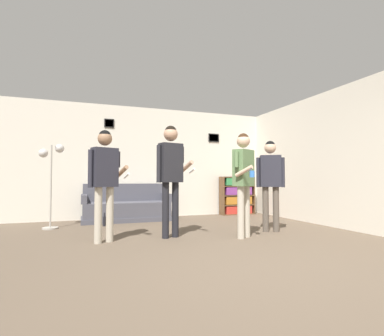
{
  "coord_description": "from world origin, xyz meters",
  "views": [
    {
      "loc": [
        -1.7,
        -2.6,
        0.93
      ],
      "look_at": [
        0.09,
        2.34,
        1.13
      ],
      "focal_mm": 28.0,
      "sensor_mm": 36.0,
      "label": 1
    }
  ],
  "objects_px": {
    "person_player_foreground_center": "(171,168)",
    "person_player_foreground_left": "(105,173)",
    "floor_lamp": "(51,168)",
    "bottle_on_floor": "(104,221)",
    "person_spectator_near_bookshelf": "(270,176)",
    "couch": "(126,208)",
    "person_watcher_holding_cup": "(244,173)",
    "drinking_cup": "(243,175)",
    "bookshelf": "(237,196)"
  },
  "relations": [
    {
      "from": "person_spectator_near_bookshelf",
      "to": "drinking_cup",
      "type": "height_order",
      "value": "person_spectator_near_bookshelf"
    },
    {
      "from": "couch",
      "to": "bottle_on_floor",
      "type": "distance_m",
      "value": 0.88
    },
    {
      "from": "bookshelf",
      "to": "person_spectator_near_bookshelf",
      "type": "bearing_deg",
      "value": -105.38
    },
    {
      "from": "couch",
      "to": "bookshelf",
      "type": "xyz_separation_m",
      "value": [
        2.93,
        0.2,
        0.22
      ]
    },
    {
      "from": "bottle_on_floor",
      "to": "drinking_cup",
      "type": "xyz_separation_m",
      "value": [
        3.63,
        0.89,
        0.95
      ]
    },
    {
      "from": "floor_lamp",
      "to": "person_spectator_near_bookshelf",
      "type": "relative_size",
      "value": 0.99
    },
    {
      "from": "floor_lamp",
      "to": "person_player_foreground_center",
      "type": "relative_size",
      "value": 0.89
    },
    {
      "from": "person_player_foreground_center",
      "to": "person_spectator_near_bookshelf",
      "type": "distance_m",
      "value": 1.84
    },
    {
      "from": "drinking_cup",
      "to": "bookshelf",
      "type": "bearing_deg",
      "value": 179.91
    },
    {
      "from": "floor_lamp",
      "to": "person_player_foreground_center",
      "type": "xyz_separation_m",
      "value": [
        1.89,
        -1.57,
        -0.02
      ]
    },
    {
      "from": "bottle_on_floor",
      "to": "drinking_cup",
      "type": "bearing_deg",
      "value": 13.69
    },
    {
      "from": "couch",
      "to": "person_watcher_holding_cup",
      "type": "distance_m",
      "value": 3.15
    },
    {
      "from": "floor_lamp",
      "to": "person_player_foreground_left",
      "type": "xyz_separation_m",
      "value": [
        0.87,
        -1.6,
        -0.12
      ]
    },
    {
      "from": "bookshelf",
      "to": "bottle_on_floor",
      "type": "bearing_deg",
      "value": -165.6
    },
    {
      "from": "person_watcher_holding_cup",
      "to": "bottle_on_floor",
      "type": "bearing_deg",
      "value": 135.51
    },
    {
      "from": "bookshelf",
      "to": "person_watcher_holding_cup",
      "type": "relative_size",
      "value": 0.6
    },
    {
      "from": "person_watcher_holding_cup",
      "to": "floor_lamp",
      "type": "bearing_deg",
      "value": 146.48
    },
    {
      "from": "person_spectator_near_bookshelf",
      "to": "bookshelf",
      "type": "bearing_deg",
      "value": 74.62
    },
    {
      "from": "person_player_foreground_left",
      "to": "person_watcher_holding_cup",
      "type": "relative_size",
      "value": 0.99
    },
    {
      "from": "person_player_foreground_center",
      "to": "floor_lamp",
      "type": "bearing_deg",
      "value": 140.27
    },
    {
      "from": "bookshelf",
      "to": "couch",
      "type": "bearing_deg",
      "value": -176.04
    },
    {
      "from": "person_player_foreground_center",
      "to": "bottle_on_floor",
      "type": "relative_size",
      "value": 6.77
    },
    {
      "from": "bookshelf",
      "to": "person_watcher_holding_cup",
      "type": "xyz_separation_m",
      "value": [
        -1.43,
        -2.87,
        0.53
      ]
    },
    {
      "from": "person_watcher_holding_cup",
      "to": "person_spectator_near_bookshelf",
      "type": "xyz_separation_m",
      "value": [
        0.73,
        0.33,
        -0.04
      ]
    },
    {
      "from": "floor_lamp",
      "to": "person_watcher_holding_cup",
      "type": "distance_m",
      "value": 3.59
    },
    {
      "from": "person_player_foreground_center",
      "to": "person_spectator_near_bookshelf",
      "type": "bearing_deg",
      "value": -2.52
    },
    {
      "from": "person_player_foreground_center",
      "to": "bottle_on_floor",
      "type": "height_order",
      "value": "person_player_foreground_center"
    },
    {
      "from": "floor_lamp",
      "to": "person_player_foreground_left",
      "type": "distance_m",
      "value": 1.82
    },
    {
      "from": "bookshelf",
      "to": "floor_lamp",
      "type": "height_order",
      "value": "floor_lamp"
    },
    {
      "from": "floor_lamp",
      "to": "drinking_cup",
      "type": "relative_size",
      "value": 13.47
    },
    {
      "from": "couch",
      "to": "floor_lamp",
      "type": "relative_size",
      "value": 1.21
    },
    {
      "from": "person_player_foreground_left",
      "to": "bookshelf",
      "type": "bearing_deg",
      "value": 34.93
    },
    {
      "from": "couch",
      "to": "bottle_on_floor",
      "type": "relative_size",
      "value": 7.28
    },
    {
      "from": "couch",
      "to": "person_player_foreground_left",
      "type": "xyz_separation_m",
      "value": [
        -0.63,
        -2.28,
        0.74
      ]
    },
    {
      "from": "person_watcher_holding_cup",
      "to": "person_spectator_near_bookshelf",
      "type": "relative_size",
      "value": 1.03
    },
    {
      "from": "bottle_on_floor",
      "to": "couch",
      "type": "bearing_deg",
      "value": 52.57
    },
    {
      "from": "couch",
      "to": "person_spectator_near_bookshelf",
      "type": "xyz_separation_m",
      "value": [
        2.23,
        -2.34,
        0.71
      ]
    },
    {
      "from": "person_watcher_holding_cup",
      "to": "bottle_on_floor",
      "type": "height_order",
      "value": "person_watcher_holding_cup"
    },
    {
      "from": "bottle_on_floor",
      "to": "person_spectator_near_bookshelf",
      "type": "bearing_deg",
      "value": -31.03
    },
    {
      "from": "drinking_cup",
      "to": "floor_lamp",
      "type": "bearing_deg",
      "value": -169.15
    },
    {
      "from": "person_spectator_near_bookshelf",
      "to": "person_player_foreground_left",
      "type": "bearing_deg",
      "value": 178.86
    },
    {
      "from": "couch",
      "to": "person_watcher_holding_cup",
      "type": "xyz_separation_m",
      "value": [
        1.5,
        -2.67,
        0.75
      ]
    },
    {
      "from": "couch",
      "to": "person_player_foreground_left",
      "type": "bearing_deg",
      "value": -105.41
    },
    {
      "from": "floor_lamp",
      "to": "person_player_foreground_left",
      "type": "bearing_deg",
      "value": -61.42
    },
    {
      "from": "couch",
      "to": "person_watcher_holding_cup",
      "type": "height_order",
      "value": "person_watcher_holding_cup"
    },
    {
      "from": "bottle_on_floor",
      "to": "person_player_foreground_center",
      "type": "bearing_deg",
      "value": -59.73
    },
    {
      "from": "person_player_foreground_center",
      "to": "person_player_foreground_left",
      "type": "bearing_deg",
      "value": -178.68
    },
    {
      "from": "person_player_foreground_center",
      "to": "person_watcher_holding_cup",
      "type": "relative_size",
      "value": 1.07
    },
    {
      "from": "bookshelf",
      "to": "person_player_foreground_center",
      "type": "bearing_deg",
      "value": -135.82
    },
    {
      "from": "person_watcher_holding_cup",
      "to": "person_spectator_near_bookshelf",
      "type": "height_order",
      "value": "person_watcher_holding_cup"
    }
  ]
}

